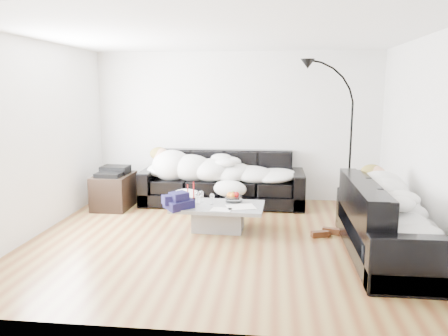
# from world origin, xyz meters

# --- Properties ---
(ground) EXTENTS (5.00, 5.00, 0.00)m
(ground) POSITION_xyz_m (0.00, 0.00, 0.00)
(ground) COLOR brown
(ground) RESTS_ON ground
(wall_back) EXTENTS (5.00, 0.02, 2.60)m
(wall_back) POSITION_xyz_m (0.00, 2.25, 1.30)
(wall_back) COLOR silver
(wall_back) RESTS_ON ground
(wall_left) EXTENTS (0.02, 4.50, 2.60)m
(wall_left) POSITION_xyz_m (-2.50, 0.00, 1.30)
(wall_left) COLOR silver
(wall_left) RESTS_ON ground
(wall_right) EXTENTS (0.02, 4.50, 2.60)m
(wall_right) POSITION_xyz_m (2.50, 0.00, 1.30)
(wall_right) COLOR silver
(wall_right) RESTS_ON ground
(ceiling) EXTENTS (5.00, 5.00, 0.00)m
(ceiling) POSITION_xyz_m (0.00, 0.00, 2.60)
(ceiling) COLOR white
(ceiling) RESTS_ON ground
(sofa_back) EXTENTS (2.75, 0.95, 0.90)m
(sofa_back) POSITION_xyz_m (-0.19, 1.79, 0.45)
(sofa_back) COLOR black
(sofa_back) RESTS_ON ground
(sofa_right) EXTENTS (0.94, 2.19, 0.89)m
(sofa_right) POSITION_xyz_m (2.04, -0.37, 0.44)
(sofa_right) COLOR black
(sofa_right) RESTS_ON ground
(sleeper_back) EXTENTS (2.32, 0.80, 0.46)m
(sleeper_back) POSITION_xyz_m (-0.19, 1.74, 0.65)
(sleeper_back) COLOR white
(sleeper_back) RESTS_ON sofa_back
(sleeper_right) EXTENTS (0.79, 1.88, 0.46)m
(sleeper_right) POSITION_xyz_m (2.04, -0.37, 0.65)
(sleeper_right) COLOR white
(sleeper_right) RESTS_ON sofa_right
(teal_cushion) EXTENTS (0.42, 0.38, 0.20)m
(teal_cushion) POSITION_xyz_m (1.98, 0.31, 0.72)
(teal_cushion) COLOR #0B5351
(teal_cushion) RESTS_ON sofa_right
(coffee_table) EXTENTS (1.28, 0.77, 0.37)m
(coffee_table) POSITION_xyz_m (-0.09, 0.36, 0.18)
(coffee_table) COLOR #939699
(coffee_table) RESTS_ON ground
(fruit_bowl) EXTENTS (0.27, 0.27, 0.15)m
(fruit_bowl) POSITION_xyz_m (0.11, 0.56, 0.44)
(fruit_bowl) COLOR white
(fruit_bowl) RESTS_ON coffee_table
(wine_glass_a) EXTENTS (0.07, 0.07, 0.17)m
(wine_glass_a) POSITION_xyz_m (-0.35, 0.50, 0.45)
(wine_glass_a) COLOR white
(wine_glass_a) RESTS_ON coffee_table
(wine_glass_b) EXTENTS (0.09, 0.09, 0.18)m
(wine_glass_b) POSITION_xyz_m (-0.38, 0.40, 0.45)
(wine_glass_b) COLOR white
(wine_glass_b) RESTS_ON coffee_table
(wine_glass_c) EXTENTS (0.08, 0.08, 0.16)m
(wine_glass_c) POSITION_xyz_m (-0.18, 0.37, 0.44)
(wine_glass_c) COLOR white
(wine_glass_c) RESTS_ON coffee_table
(candle_left) EXTENTS (0.05, 0.05, 0.22)m
(candle_left) POSITION_xyz_m (-0.57, 0.63, 0.47)
(candle_left) COLOR maroon
(candle_left) RESTS_ON coffee_table
(candle_right) EXTENTS (0.05, 0.05, 0.27)m
(candle_right) POSITION_xyz_m (-0.48, 0.62, 0.50)
(candle_right) COLOR maroon
(candle_right) RESTS_ON coffee_table
(newspaper_a) EXTENTS (0.44, 0.39, 0.01)m
(newspaper_a) POSITION_xyz_m (0.23, 0.28, 0.37)
(newspaper_a) COLOR silver
(newspaper_a) RESTS_ON coffee_table
(newspaper_b) EXTENTS (0.29, 0.22, 0.01)m
(newspaper_b) POSITION_xyz_m (-0.02, 0.12, 0.37)
(newspaper_b) COLOR silver
(newspaper_b) RESTS_ON coffee_table
(navy_jacket) EXTENTS (0.48, 0.45, 0.19)m
(navy_jacket) POSITION_xyz_m (-0.63, 0.12, 0.54)
(navy_jacket) COLOR black
(navy_jacket) RESTS_ON coffee_table
(shoes) EXTENTS (0.42, 0.32, 0.09)m
(shoes) POSITION_xyz_m (1.38, 0.30, 0.04)
(shoes) COLOR #472311
(shoes) RESTS_ON ground
(av_cabinet) EXTENTS (0.56, 0.81, 0.56)m
(av_cabinet) POSITION_xyz_m (-1.97, 1.37, 0.28)
(av_cabinet) COLOR black
(av_cabinet) RESTS_ON ground
(stereo) EXTENTS (0.45, 0.35, 0.13)m
(stereo) POSITION_xyz_m (-1.97, 1.37, 0.62)
(stereo) COLOR black
(stereo) RESTS_ON av_cabinet
(floor_lamp) EXTENTS (0.82, 0.42, 2.14)m
(floor_lamp) POSITION_xyz_m (1.91, 1.80, 1.07)
(floor_lamp) COLOR black
(floor_lamp) RESTS_ON ground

